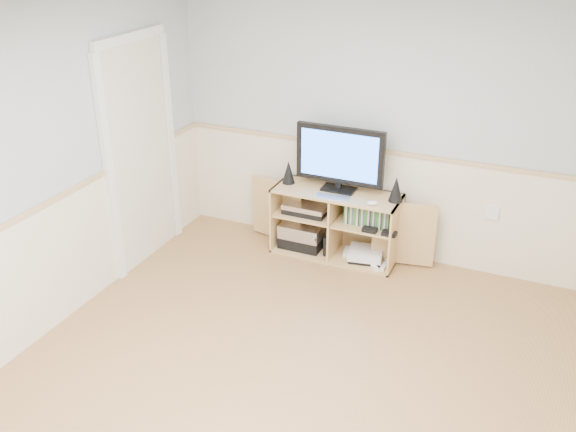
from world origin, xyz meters
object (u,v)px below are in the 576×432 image
object	(u,v)px
monitor	(340,157)
game_consoles	(365,254)
keyboard	(332,197)
media_cabinet	(338,221)

from	to	relation	value
monitor	game_consoles	world-z (taller)	monitor
keyboard	game_consoles	size ratio (longest dim) A/B	0.67
media_cabinet	keyboard	distance (m)	0.38
monitor	game_consoles	bearing A→B (deg)	-11.30
monitor	game_consoles	distance (m)	0.96
media_cabinet	monitor	world-z (taller)	monitor
media_cabinet	keyboard	bearing A→B (deg)	-87.56
media_cabinet	monitor	distance (m)	0.65
media_cabinet	game_consoles	distance (m)	0.41
media_cabinet	keyboard	xyz separation A→B (m)	(0.01, -0.19, 0.32)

